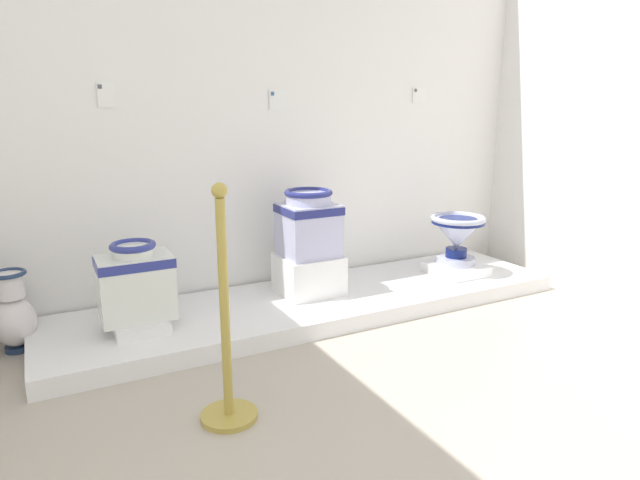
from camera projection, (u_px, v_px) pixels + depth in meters
The scene contains 14 objects.
ground_plane at pixel (486, 431), 2.29m from camera, with size 5.86×5.56×0.02m, color #B2A899.
wall_back at pixel (284, 83), 3.67m from camera, with size 4.06×0.06×2.91m, color white.
display_platform at pixel (317, 303), 3.59m from camera, with size 3.38×0.85×0.10m, color white.
plinth_block_central_ornate at pixel (139, 323), 3.05m from camera, with size 0.28×0.38×0.06m, color white.
antique_toilet_central_ornate at pixel (136, 280), 2.99m from camera, with size 0.40×0.26×0.43m.
plinth_block_pale_glazed at pixel (309, 274), 3.60m from camera, with size 0.38×0.36×0.25m, color white.
antique_toilet_pale_glazed at pixel (309, 222), 3.52m from camera, with size 0.35×0.33×0.43m.
plinth_block_leftmost at pixel (455, 269), 4.03m from camera, with size 0.36×0.38×0.07m, color white.
antique_toilet_leftmost at pixel (457, 233), 3.97m from camera, with size 0.39×0.39×0.36m.
info_placard_first at pixel (106, 94), 3.15m from camera, with size 0.10×0.01×0.15m.
info_placard_second at pixel (278, 100), 3.64m from camera, with size 0.13×0.01×0.13m.
info_placard_third at pixel (419, 95), 4.15m from camera, with size 0.12×0.01×0.11m.
decorative_vase_spare at pixel (14, 315), 2.97m from camera, with size 0.22×0.22×0.45m.
stanchion_post_near_left at pixel (226, 350), 2.29m from camera, with size 0.24×0.24×1.02m.
Camera 1 is at (0.37, -0.70, 1.31)m, focal length 30.89 mm.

